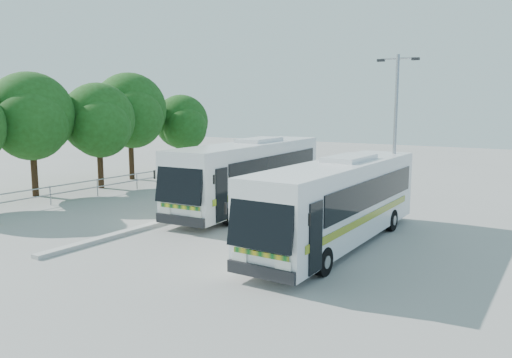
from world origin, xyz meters
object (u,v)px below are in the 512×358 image
Objects in this scene: tree_far_b at (32,115)px; coach_main at (250,173)px; tree_far_c at (99,119)px; coach_adjacent at (339,200)px; tree_far_d at (131,110)px; tree_far_e at (182,122)px; lamppost at (395,132)px.

tree_far_b is 0.59× the size of coach_main.
tree_far_c is 18.16m from coach_adjacent.
tree_far_d reaches higher than tree_far_b.
tree_far_b is 4.01m from tree_far_c.
tree_far_c reaches higher than tree_far_e.
tree_far_e is at bearing 140.22° from coach_main.
tree_far_d is at bearing 167.57° from lamppost.
coach_main is at bearing 149.00° from coach_adjacent.
tree_far_c is 1.10× the size of tree_far_e.
coach_adjacent is (18.74, -7.60, -3.15)m from tree_far_d.
tree_far_e is at bearing 81.37° from tree_far_d.
tree_far_c is 0.90× the size of lamppost.
lamppost is (18.61, -7.59, 0.09)m from tree_far_e.
tree_far_c is 0.88× the size of tree_far_d.
coach_adjacent is (18.44, -0.00, -2.90)m from tree_far_b.
tree_far_e is at bearing 145.98° from coach_adjacent.
tree_far_b is 7.61m from tree_far_d.
tree_far_b is at bearing 179.81° from coach_adjacent.
tree_far_b is at bearing -87.77° from tree_far_d.
coach_main is at bearing -0.36° from tree_far_c.
tree_far_c reaches higher than coach_adjacent.
tree_far_c is (0.89, 3.90, -0.31)m from tree_far_b.
tree_far_d reaches higher than coach_adjacent.
tree_far_e reaches higher than coach_adjacent.
coach_main reaches higher than coach_adjacent.
coach_main is (12.02, 3.83, -2.78)m from tree_far_b.
tree_far_b is 0.64× the size of coach_adjacent.
tree_far_e is 20.10m from lamppost.
tree_far_d is at bearing 157.73° from coach_adjacent.
tree_far_d is 1.02× the size of lamppost.
tree_far_e is (-0.51, 8.20, -0.37)m from tree_far_c.
tree_far_d is 1.24× the size of tree_far_e.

